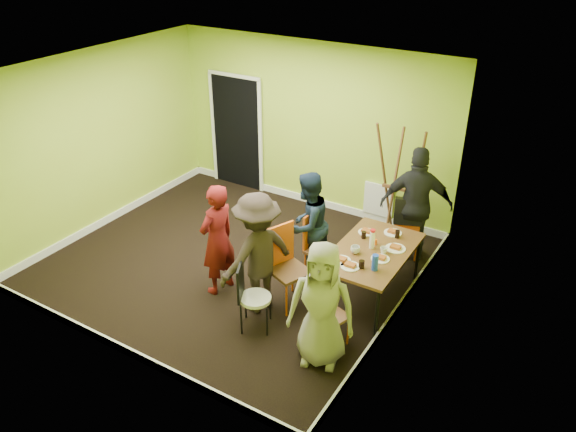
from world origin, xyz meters
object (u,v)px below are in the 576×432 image
chair_front_end (326,313)px  easel (398,186)px  dining_table (372,254)px  orange_bottle (376,242)px  chair_back_end (408,219)px  person_standing (217,240)px  person_back_end (416,205)px  chair_left_far (318,242)px  person_left_near (258,253)px  chair_left_near (285,261)px  person_front_end (322,305)px  person_left_far (307,224)px  blue_bottle (375,263)px  chair_bentwood (250,293)px  thermos (372,240)px

chair_front_end → easel: bearing=113.7°
dining_table → orange_bottle: 0.17m
chair_back_end → easel: size_ratio=0.51×
person_standing → person_back_end: (1.92, 2.11, 0.09)m
person_standing → person_back_end: 2.85m
chair_left_far → person_left_near: person_left_near is taller
dining_table → orange_bottle: bearing=97.5°
chair_left_near → person_front_end: size_ratio=0.71×
person_left_far → person_front_end: size_ratio=0.99×
easel → blue_bottle: easel is taller
chair_bentwood → chair_back_end: bearing=130.5°
orange_bottle → person_back_end: size_ratio=0.04×
blue_bottle → person_standing: 2.06m
chair_front_end → person_standing: bearing=-170.0°
chair_left_near → blue_bottle: 1.17m
thermos → blue_bottle: (0.23, -0.44, -0.02)m
person_standing → chair_back_end: bearing=144.8°
dining_table → orange_bottle: orange_bottle is taller
blue_bottle → person_standing: bearing=-167.4°
dining_table → person_left_near: bearing=-141.8°
chair_left_near → person_back_end: (1.04, 1.86, 0.26)m
chair_back_end → person_standing: (-1.87, -1.97, 0.09)m
chair_left_far → chair_bentwood: chair_left_far is taller
easel → person_left_far: 1.61m
chair_left_far → easel: easel is taller
chair_bentwood → person_back_end: bearing=130.7°
chair_front_end → thermos: 1.23m
person_standing → person_front_end: bearing=82.8°
dining_table → person_front_end: (-0.01, -1.35, 0.07)m
person_standing → person_left_near: person_left_near is taller
blue_bottle → person_standing: (-2.01, -0.45, -0.08)m
thermos → person_standing: 1.99m
chair_front_end → dining_table: bearing=105.9°
chair_bentwood → thermos: (0.98, 1.32, 0.38)m
dining_table → chair_left_far: bearing=173.3°
chair_left_far → person_standing: (-0.97, -0.95, 0.23)m
chair_left_near → blue_bottle: chair_left_near is taller
dining_table → chair_left_far: size_ratio=1.54×
chair_left_near → easel: 2.27m
chair_front_end → person_front_end: bearing=-57.7°
chair_left_near → person_left_near: bearing=-14.5°
chair_left_near → person_back_end: size_ratio=0.62×
person_left_far → person_left_near: 1.04m
chair_front_end → person_front_end: (0.05, -0.22, 0.28)m
chair_back_end → person_front_end: bearing=67.7°
chair_left_near → thermos: bearing=148.1°
person_standing → dining_table: bearing=123.4°
person_back_end → person_standing: bearing=26.9°
chair_left_near → person_left_near: person_left_near is taller
person_left_far → person_left_near: bearing=1.6°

